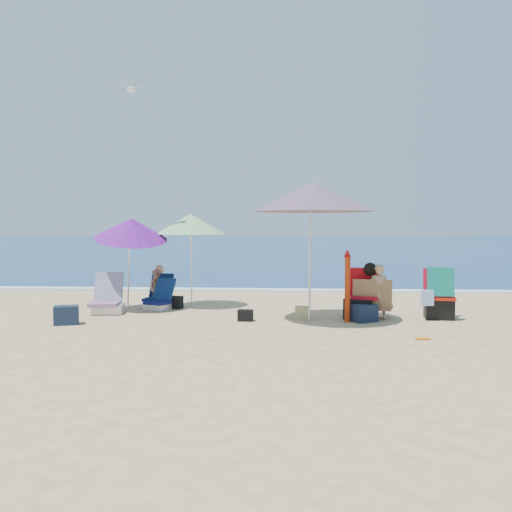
# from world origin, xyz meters

# --- Properties ---
(ground) EXTENTS (120.00, 120.00, 0.00)m
(ground) POSITION_xyz_m (0.00, 0.00, 0.00)
(ground) COLOR #D8BC84
(ground) RESTS_ON ground
(sea) EXTENTS (120.00, 80.00, 0.12)m
(sea) POSITION_xyz_m (0.00, 45.00, -0.05)
(sea) COLOR navy
(sea) RESTS_ON ground
(foam) EXTENTS (120.00, 0.50, 0.04)m
(foam) POSITION_xyz_m (0.00, 5.10, 0.02)
(foam) COLOR white
(foam) RESTS_ON ground
(umbrella_turquoise) EXTENTS (2.53, 2.53, 2.43)m
(umbrella_turquoise) POSITION_xyz_m (0.71, 0.58, 2.14)
(umbrella_turquoise) COLOR silver
(umbrella_turquoise) RESTS_ON ground
(umbrella_striped) EXTENTS (1.66, 1.66, 1.93)m
(umbrella_striped) POSITION_xyz_m (-1.72, 2.20, 1.68)
(umbrella_striped) COLOR white
(umbrella_striped) RESTS_ON ground
(umbrella_blue) EXTENTS (1.90, 1.93, 1.94)m
(umbrella_blue) POSITION_xyz_m (-2.77, 1.59, 1.59)
(umbrella_blue) COLOR silver
(umbrella_blue) RESTS_ON ground
(furled_umbrella) EXTENTS (0.16, 0.16, 1.25)m
(furled_umbrella) POSITION_xyz_m (1.30, 0.51, 0.69)
(furled_umbrella) COLOR #AA2B0C
(furled_umbrella) RESTS_ON ground
(chair_navy) EXTENTS (0.63, 0.72, 0.61)m
(chair_navy) POSITION_xyz_m (-2.25, 1.69, 0.16)
(chair_navy) COLOR #0B1040
(chair_navy) RESTS_ON ground
(chair_rainbow) EXTENTS (0.65, 0.77, 0.76)m
(chair_rainbow) POSITION_xyz_m (-3.11, 1.16, 0.20)
(chair_rainbow) COLOR #EC6853
(chair_rainbow) RESTS_ON ground
(camp_chair_left) EXTENTS (0.69, 0.63, 0.89)m
(camp_chair_left) POSITION_xyz_m (1.57, 0.90, 0.27)
(camp_chair_left) COLOR #A10B1B
(camp_chair_left) RESTS_ON ground
(camp_chair_right) EXTENTS (0.64, 0.60, 0.93)m
(camp_chair_right) POSITION_xyz_m (2.94, 0.92, 0.34)
(camp_chair_right) COLOR red
(camp_chair_right) RESTS_ON ground
(person_center) EXTENTS (0.77, 0.60, 0.99)m
(person_center) POSITION_xyz_m (1.83, 0.85, 0.48)
(person_center) COLOR tan
(person_center) RESTS_ON ground
(person_left) EXTENTS (0.55, 0.70, 0.85)m
(person_left) POSITION_xyz_m (-2.37, 2.04, 0.39)
(person_left) COLOR tan
(person_left) RESTS_ON ground
(bag_navy_a) EXTENTS (0.48, 0.41, 0.31)m
(bag_navy_a) POSITION_xyz_m (-3.40, -0.08, 0.16)
(bag_navy_a) COLOR #182336
(bag_navy_a) RESTS_ON ground
(bag_black_a) EXTENTS (0.37, 0.30, 0.24)m
(bag_black_a) POSITION_xyz_m (-2.01, 1.88, 0.12)
(bag_black_a) COLOR black
(bag_black_a) RESTS_ON ground
(bag_tan) EXTENTS (0.27, 0.20, 0.21)m
(bag_tan) POSITION_xyz_m (0.54, 0.83, 0.11)
(bag_tan) COLOR tan
(bag_tan) RESTS_ON ground
(bag_navy_b) EXTENTS (0.49, 0.45, 0.29)m
(bag_navy_b) POSITION_xyz_m (1.60, 0.54, 0.15)
(bag_navy_b) COLOR #172133
(bag_navy_b) RESTS_ON ground
(bag_black_b) EXTENTS (0.27, 0.20, 0.20)m
(bag_black_b) POSITION_xyz_m (-0.45, 0.47, 0.10)
(bag_black_b) COLOR black
(bag_black_b) RESTS_ON ground
(orange_item) EXTENTS (0.22, 0.11, 0.03)m
(orange_item) POSITION_xyz_m (2.25, -0.98, 0.01)
(orange_item) COLOR orange
(orange_item) RESTS_ON ground
(seagull) EXTENTS (0.69, 0.64, 0.13)m
(seagull) POSITION_xyz_m (-2.82, 1.82, 4.32)
(seagull) COLOR white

